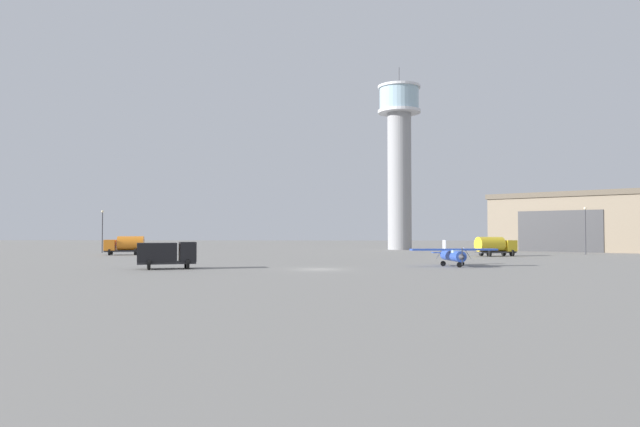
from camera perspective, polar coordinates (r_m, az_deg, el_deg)
ground_plane at (r=58.87m, az=-0.13°, el=-5.41°), size 400.00×400.00×0.00m
control_tower at (r=126.84m, az=7.67°, el=5.95°), size 9.03×9.03×38.77m
hangar at (r=128.65m, az=23.48°, el=-0.77°), size 35.33×33.75×11.34m
airplane_blue at (r=65.76m, az=12.69°, el=-3.86°), size 9.47×7.42×2.78m
truck_box_black at (r=61.39m, az=-14.61°, el=-3.76°), size 6.22×4.44×2.70m
truck_fuel_tanker_orange at (r=100.64m, az=-18.29°, el=-2.87°), size 6.46×4.16×3.04m
truck_fuel_tanker_yellow at (r=94.35m, az=16.52°, el=-2.98°), size 6.61×4.44×2.97m
light_post_west at (r=105.96m, az=24.24°, el=-1.10°), size 0.44×0.44×7.82m
light_post_east at (r=112.47m, az=-20.28°, el=-1.23°), size 0.44×0.44×7.62m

